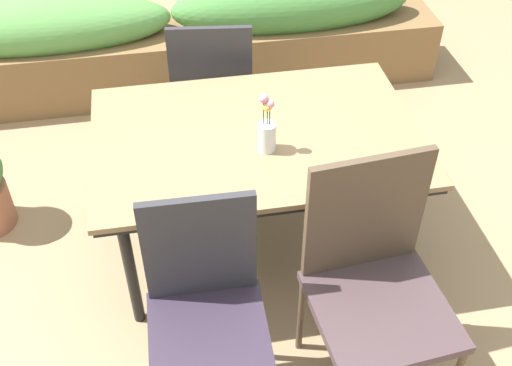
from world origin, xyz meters
TOP-DOWN VIEW (x-y plane):
  - ground_plane at (0.00, 0.00)m, footprint 12.00×12.00m
  - dining_table at (0.08, 0.02)m, footprint 1.44×0.96m
  - chair_near_left at (-0.25, -0.75)m, footprint 0.44×0.44m
  - chair_near_right at (0.39, -0.73)m, footprint 0.54×0.54m
  - chair_far_side at (-0.03, 0.80)m, footprint 0.51×0.51m
  - flower_vase at (0.10, -0.09)m, footprint 0.08×0.08m
  - planter_box at (-0.18, 1.59)m, footprint 3.52×0.51m

SIDE VIEW (x-z plane):
  - ground_plane at x=0.00m, z-range 0.00..0.00m
  - planter_box at x=-0.18m, z-range -0.02..0.71m
  - chair_far_side at x=-0.03m, z-range 0.08..0.98m
  - chair_near_left at x=-0.25m, z-range 0.07..1.03m
  - chair_near_right at x=0.39m, z-range 0.05..1.08m
  - dining_table at x=0.08m, z-range 0.30..1.01m
  - flower_vase at x=0.10m, z-range 0.67..0.94m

